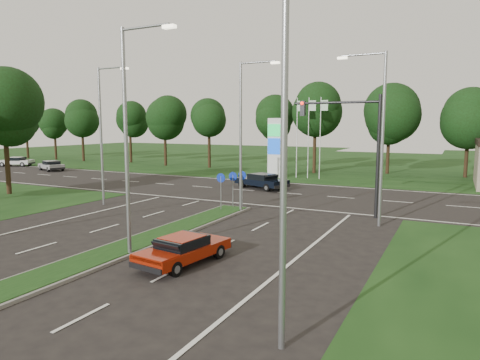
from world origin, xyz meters
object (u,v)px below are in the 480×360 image
at_px(far_car_b, 16,161).
at_px(navy_sedan, 262,181).
at_px(red_sedan, 183,249).
at_px(far_car_a, 51,165).

bearing_deg(far_car_b, navy_sedan, -119.71).
distance_m(navy_sedan, far_car_b, 36.71).
bearing_deg(red_sedan, far_car_a, 154.81).
bearing_deg(navy_sedan, far_car_b, 105.08).
distance_m(red_sedan, far_car_a, 39.36).
height_order(navy_sedan, far_car_b, navy_sedan).
bearing_deg(far_car_a, far_car_b, 100.16).
bearing_deg(red_sedan, far_car_b, 158.73).
bearing_deg(far_car_b, far_car_a, -124.99).
height_order(far_car_a, far_car_b, far_car_b).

